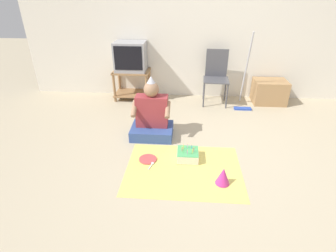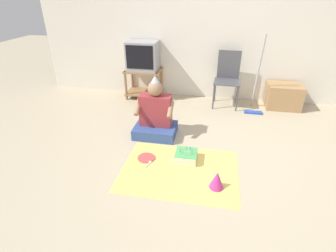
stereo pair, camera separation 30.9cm
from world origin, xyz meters
name	(u,v)px [view 1 (the left image)]	position (x,y,z in m)	size (l,w,h in m)	color
ground_plane	(213,169)	(0.00, 0.00, 0.00)	(16.00, 16.00, 0.00)	tan
wall_back	(209,23)	(0.00, 2.28, 1.27)	(6.40, 0.06, 2.55)	silver
tv_stand	(132,82)	(-1.30, 2.03, 0.31)	(0.63, 0.44, 0.52)	#997047
tv	(131,56)	(-1.30, 2.03, 0.76)	(0.52, 0.41, 0.49)	#99999E
folding_chair	(216,74)	(0.17, 1.97, 0.51)	(0.44, 0.41, 0.90)	#4C4C51
cardboard_box_stack	(269,92)	(1.11, 2.01, 0.20)	(0.54, 0.42, 0.40)	#A87F51
dust_mop	(244,87)	(0.62, 1.75, 0.36)	(0.28, 0.37, 1.24)	#2D4CB2
person_seated	(152,117)	(-0.77, 0.71, 0.27)	(0.55, 0.44, 0.83)	#334C8C
party_cloth	(183,169)	(-0.33, -0.04, 0.00)	(1.28, 0.98, 0.01)	#EAD666
birthday_cake	(188,155)	(-0.29, 0.17, 0.06)	(0.25, 0.25, 0.17)	#F4E0C6
party_hat_blue	(223,176)	(0.08, -0.25, 0.10)	(0.15, 0.15, 0.18)	#CC338C
paper_plate	(148,159)	(-0.75, 0.11, 0.01)	(0.21, 0.21, 0.01)	#D84C4C
plastic_spoon_near	(152,164)	(-0.69, 0.02, 0.01)	(0.05, 0.14, 0.01)	white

